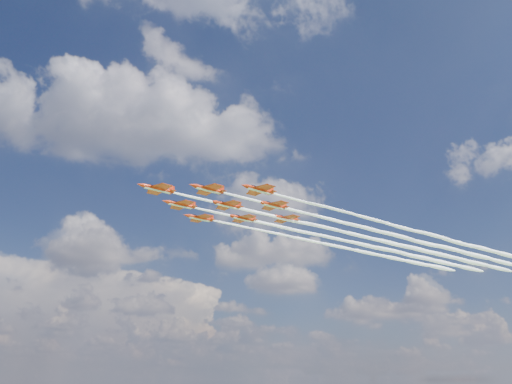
# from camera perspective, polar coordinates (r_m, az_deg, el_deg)

# --- Properties ---
(jet_lead) EXTENTS (121.43, 71.43, 2.39)m
(jet_lead) POSITION_cam_1_polar(r_m,az_deg,el_deg) (158.77, 10.96, -4.75)
(jet_lead) COLOR #B6240A
(jet_row2_port) EXTENTS (121.43, 71.43, 2.39)m
(jet_row2_port) POSITION_cam_1_polar(r_m,az_deg,el_deg) (161.73, 15.16, -4.69)
(jet_row2_port) COLOR #B6240A
(jet_row2_starb) EXTENTS (121.43, 71.43, 2.39)m
(jet_row2_starb) POSITION_cam_1_polar(r_m,az_deg,el_deg) (170.36, 11.54, -5.79)
(jet_row2_starb) COLOR #B6240A
(jet_row3_port) EXTENTS (121.43, 71.43, 2.39)m
(jet_row3_port) POSITION_cam_1_polar(r_m,az_deg,el_deg) (165.53, 19.19, -4.62)
(jet_row3_port) COLOR #B6240A
(jet_row3_centre) EXTENTS (121.43, 71.43, 2.39)m
(jet_row3_centre) POSITION_cam_1_polar(r_m,az_deg,el_deg) (173.41, 15.46, -5.72)
(jet_row3_centre) COLOR #B6240A
(jet_row3_starb) EXTENTS (121.43, 71.43, 2.39)m
(jet_row3_starb) POSITION_cam_1_polar(r_m,az_deg,el_deg) (182.01, 12.05, -6.70)
(jet_row3_starb) COLOR #B6240A
(jet_row4_port) EXTENTS (121.43, 71.43, 2.39)m
(jet_row4_port) POSITION_cam_1_polar(r_m,az_deg,el_deg) (177.23, 19.22, -5.63)
(jet_row4_port) COLOR #B6240A
(jet_row4_starb) EXTENTS (121.43, 71.43, 2.39)m
(jet_row4_starb) POSITION_cam_1_polar(r_m,az_deg,el_deg) (185.14, 15.71, -6.62)
(jet_row4_starb) COLOR #B6240A
(jet_tail) EXTENTS (121.43, 71.43, 2.39)m
(jet_tail) POSITION_cam_1_polar(r_m,az_deg,el_deg) (188.98, 19.24, -6.51)
(jet_tail) COLOR #B6240A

